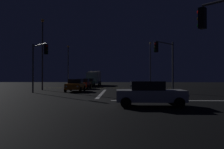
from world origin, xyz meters
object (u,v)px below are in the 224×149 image
traffic_signal_ne (166,57)px  streetlamp_left_far (68,62)px  sedan_silver_crossing (149,93)px  traffic_signal_nw (38,59)px  sedan_orange (75,85)px  sedan_green (89,83)px  streetlamp_left_near (42,49)px  box_truck (94,78)px  streetlamp_right_far (150,61)px  sedan_red (83,84)px

traffic_signal_ne → streetlamp_left_far: bearing=125.5°
sedan_silver_crossing → traffic_signal_nw: (-10.79, 10.35, 3.09)m
sedan_orange → sedan_silver_crossing: size_ratio=1.00×
sedan_green → sedan_silver_crossing: same height
sedan_orange → traffic_signal_nw: traffic_signal_nw is taller
sedan_orange → streetlamp_left_far: 20.12m
traffic_signal_nw → streetlamp_left_near: streetlamp_left_near is taller
sedan_silver_crossing → streetlamp_left_near: 21.34m
sedan_orange → streetlamp_left_far: streetlamp_left_far is taller
streetlamp_left_far → sedan_orange: bearing=-74.5°
traffic_signal_ne → streetlamp_left_near: size_ratio=0.59×
traffic_signal_nw → streetlamp_left_far: (-1.72, 22.22, 1.09)m
box_truck → streetlamp_left_far: streetlamp_left_far is taller
streetlamp_left_near → traffic_signal_nw: bearing=-74.5°
streetlamp_right_far → streetlamp_left_far: 17.59m
sedan_red → sedan_green: same height
sedan_silver_crossing → streetlamp_left_far: bearing=111.0°
sedan_green → streetlamp_right_far: streetlamp_right_far is taller
sedan_orange → streetlamp_right_far: bearing=57.0°
box_truck → streetlamp_left_near: size_ratio=0.83×
box_truck → sedan_silver_crossing: bearing=-78.3°
box_truck → streetlamp_left_far: size_ratio=0.96×
box_truck → sedan_green: bearing=-91.5°
sedan_orange → sedan_silver_crossing: 15.42m
sedan_orange → traffic_signal_ne: size_ratio=0.74×
streetlamp_right_far → traffic_signal_ne: bearing=-94.4°
traffic_signal_nw → traffic_signal_ne: bearing=-0.0°
sedan_red → traffic_signal_ne: traffic_signal_ne is taller
streetlamp_left_near → sedan_red: bearing=33.2°
streetlamp_left_near → streetlamp_left_far: bearing=90.0°
traffic_signal_ne → streetlamp_left_near: 17.12m
sedan_orange → box_truck: 20.33m
streetlamp_left_far → streetlamp_right_far: bearing=-0.0°
traffic_signal_nw → streetlamp_left_far: bearing=94.4°
traffic_signal_ne → streetlamp_left_far: 27.32m
sedan_orange → sedan_red: 6.39m
sedan_green → box_truck: box_truck is taller
streetlamp_right_far → streetlamp_left_near: (-17.59, -16.00, 0.39)m
sedan_green → traffic_signal_ne: (10.58, -15.80, 3.21)m
traffic_signal_nw → sedan_green: bearing=77.3°
sedan_green → streetlamp_left_near: 11.99m
traffic_signal_nw → traffic_signal_ne: (14.14, -0.00, 0.12)m
sedan_green → streetlamp_left_far: (-5.29, 6.42, 4.18)m
box_truck → streetlamp_left_far: bearing=-166.3°
box_truck → streetlamp_right_far: (12.10, -1.34, 3.61)m
sedan_green → box_truck: size_ratio=0.52×
sedan_silver_crossing → streetlamp_left_far: size_ratio=0.50×
sedan_red → streetlamp_right_far: 18.21m
sedan_silver_crossing → traffic_signal_nw: traffic_signal_nw is taller
traffic_signal_ne → streetlamp_right_far: bearing=85.6°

